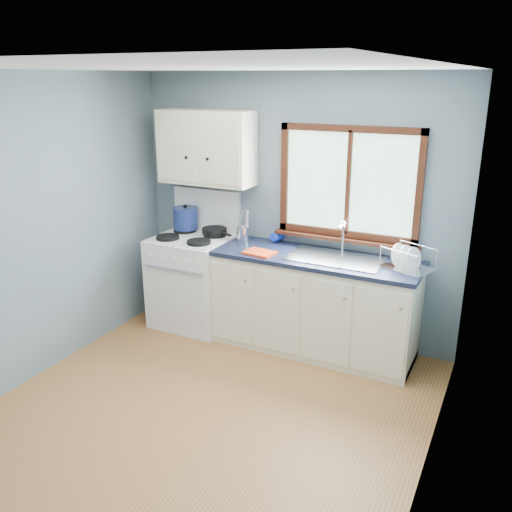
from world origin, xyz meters
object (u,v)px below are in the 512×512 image
at_px(dish_rack, 407,263).
at_px(thermos, 246,225).
at_px(base_cabinets, 314,308).
at_px(utensil_crock, 243,233).
at_px(stockpot, 186,218).
at_px(skillet, 215,231).
at_px(gas_range, 194,278).
at_px(sink, 335,265).

bearing_deg(dish_rack, thermos, -161.41).
height_order(base_cabinets, thermos, thermos).
relative_size(utensil_crock, dish_rack, 0.81).
height_order(stockpot, dish_rack, stockpot).
height_order(skillet, stockpot, stockpot).
distance_m(thermos, dish_rack, 1.59).
bearing_deg(base_cabinets, dish_rack, 1.54).
relative_size(base_cabinets, stockpot, 6.28).
bearing_deg(base_cabinets, skillet, 173.99).
relative_size(gas_range, stockpot, 4.62).
bearing_deg(utensil_crock, skillet, -179.64).
bearing_deg(gas_range, base_cabinets, 0.82).
distance_m(gas_range, dish_rack, 2.15).
xyz_separation_m(sink, utensil_crock, (-0.98, 0.12, 0.14)).
bearing_deg(gas_range, thermos, 18.12).
distance_m(sink, stockpot, 1.67).
bearing_deg(thermos, sink, -8.92).
height_order(base_cabinets, skillet, skillet).
bearing_deg(stockpot, skillet, -2.62).
distance_m(gas_range, base_cabinets, 1.31).
bearing_deg(gas_range, utensil_crock, 15.53).
height_order(sink, thermos, thermos).
distance_m(utensil_crock, dish_rack, 1.60).
relative_size(stockpot, thermos, 0.94).
bearing_deg(stockpot, thermos, 1.40).
relative_size(gas_range, thermos, 4.35).
xyz_separation_m(gas_range, stockpot, (-0.17, 0.15, 0.58)).
distance_m(base_cabinets, utensil_crock, 1.00).
relative_size(skillet, utensil_crock, 1.06).
relative_size(gas_range, utensil_crock, 3.63).
distance_m(base_cabinets, skillet, 1.27).
distance_m(base_cabinets, sink, 0.48).
height_order(stockpot, thermos, thermos).
height_order(thermos, dish_rack, thermos).
xyz_separation_m(base_cabinets, sink, (0.18, -0.00, 0.45)).
relative_size(gas_range, skillet, 3.42).
distance_m(sink, thermos, 1.00).
relative_size(sink, skillet, 2.11).
distance_m(skillet, utensil_crock, 0.32).
bearing_deg(dish_rack, stockpot, -159.56).
bearing_deg(utensil_crock, stockpot, 178.80).
relative_size(skillet, thermos, 1.27).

